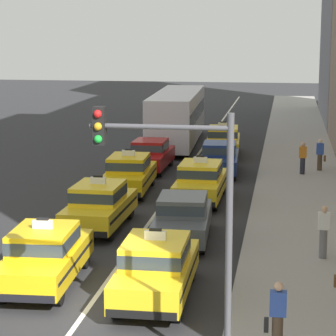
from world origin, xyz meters
name	(u,v)px	position (x,y,z in m)	size (l,w,h in m)	color
ground_plane	(83,315)	(0.00, 0.00, 0.00)	(160.00, 160.00, 0.00)	#2B2B2D
lane_stripe_left_right	(188,168)	(0.00, 20.00, 0.00)	(0.14, 80.00, 0.01)	silver
sidewalk_curb	(301,191)	(5.60, 15.00, 0.07)	(4.00, 90.00, 0.15)	#9E9993
taxi_left_nearest	(45,255)	(-1.64, 1.97, 0.88)	(2.03, 4.64, 1.96)	black
taxi_left_second	(99,205)	(-1.61, 8.00, 0.88)	(1.88, 4.58, 1.96)	black
taxi_left_third	(129,173)	(-1.78, 13.89, 0.88)	(1.99, 4.63, 1.96)	black
sedan_left_fourth	(151,154)	(-1.77, 18.95, 0.85)	(1.83, 4.33, 1.58)	black
bus_left_fifth	(177,115)	(-1.68, 27.43, 1.82)	(2.95, 11.29, 3.22)	black
taxi_right_nearest	(156,267)	(1.62, 1.39, 0.88)	(1.88, 4.58, 1.96)	black
sedan_right_second	(183,217)	(1.55, 6.90, 0.85)	(1.99, 4.39, 1.58)	black
taxi_right_third	(201,181)	(1.48, 12.70, 0.88)	(1.86, 4.58, 1.96)	black
sedan_right_fourth	(220,157)	(1.72, 18.64, 0.85)	(1.95, 4.37, 1.58)	black
taxi_right_fifth	(223,141)	(1.44, 23.88, 0.88)	(2.04, 4.64, 1.96)	black
pedestrian_near_crosswalk	(303,158)	(5.72, 18.59, 0.93)	(0.36, 0.24, 1.55)	#23232D
pedestrian_by_storefront	(277,319)	(4.84, -1.94, 0.98)	(0.47, 0.24, 1.66)	#473828
pedestrian_trailing	(320,155)	(6.59, 19.70, 0.92)	(0.47, 0.24, 1.55)	#473828
pedestrian_far_corner	(324,232)	(6.12, 5.25, 0.98)	(0.36, 0.24, 1.64)	slate
traffic_light_pole	(181,196)	(2.89, -2.92, 3.82)	(2.87, 0.33, 5.58)	#47474C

